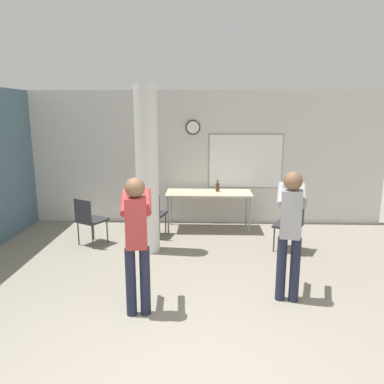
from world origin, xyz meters
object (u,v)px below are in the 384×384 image
Objects in this scene: bottle_on_table at (218,187)px; chair_near_pillar at (89,218)px; chair_table_left at (152,212)px; chair_mid_room at (292,223)px; person_playing_side at (290,226)px; folding_table at (209,195)px; person_playing_front at (137,236)px.

bottle_on_table reaches higher than chair_near_pillar.
bottle_on_table is 1.45m from chair_table_left.
bottle_on_table reaches higher than chair_mid_room.
bottle_on_table is at bearing 25.37° from chair_near_pillar.
person_playing_side is (0.81, -2.99, 0.12)m from bottle_on_table.
chair_near_pillar is at bearing 177.45° from chair_mid_room.
chair_near_pillar is 3.69m from person_playing_side.
chair_mid_room is at bearing -39.43° from folding_table.
person_playing_front reaches higher than chair_near_pillar.
chair_table_left is (-1.08, -0.55, -0.22)m from folding_table.
folding_table is 1.97× the size of chair_mid_room.
person_playing_side reaches higher than person_playing_front.
person_playing_front is 0.99× the size of person_playing_side.
chair_mid_room is 1.84m from person_playing_side.
chair_mid_room is at bearing -45.37° from bottle_on_table.
chair_mid_room is at bearing -2.55° from chair_near_pillar.
chair_mid_room is 1.00× the size of chair_near_pillar.
person_playing_side reaches higher than bottle_on_table.
chair_near_pillar and chair_table_left have the same top height.
folding_table is 1.03× the size of person_playing_front.
folding_table is at bearing 26.91° from chair_table_left.
chair_mid_room reaches higher than folding_table.
person_playing_side is (2.06, -2.35, 0.47)m from chair_table_left.
chair_table_left is 0.52× the size of person_playing_side.
bottle_on_table is at bearing 27.26° from folding_table.
chair_table_left is (-2.50, 0.62, 0.00)m from chair_mid_room.
person_playing_front reaches higher than folding_table.
chair_table_left is at bearing 94.50° from person_playing_front.
bottle_on_table is at bearing 134.63° from chair_mid_room.
person_playing_front reaches higher than bottle_on_table.
chair_table_left is 2.80m from person_playing_front.
chair_mid_room is 0.52× the size of person_playing_front.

